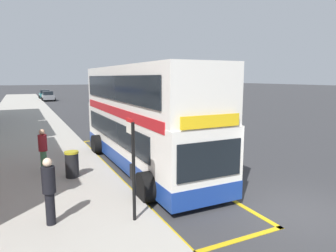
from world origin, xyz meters
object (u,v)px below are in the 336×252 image
parked_car_grey_across (48,96)px  pedestrian_waiting_near_sign (49,188)px  bus_stop_sign (133,162)px  parked_car_black_behind (106,98)px  pedestrian_further_back (43,148)px  parked_car_teal_far (45,95)px  double_decker_bus (142,120)px  litter_bin (72,164)px

parked_car_grey_across → pedestrian_waiting_near_sign: size_ratio=2.35×
bus_stop_sign → parked_car_black_behind: (9.29, 38.42, -0.94)m
parked_car_grey_across → pedestrian_further_back: size_ratio=2.42×
parked_car_teal_far → double_decker_bus: bearing=-91.8°
pedestrian_waiting_near_sign → litter_bin: pedestrian_waiting_near_sign is taller
bus_stop_sign → parked_car_teal_far: bearing=88.4°
pedestrian_waiting_near_sign → pedestrian_further_back: (0.18, 4.95, -0.03)m
bus_stop_sign → parked_car_teal_far: (1.48, 52.23, -0.94)m
parked_car_teal_far → litter_bin: (-2.42, -47.93, -0.15)m
double_decker_bus → pedestrian_further_back: size_ratio=6.18×
double_decker_bus → parked_car_teal_far: size_ratio=2.56×
parked_car_teal_far → pedestrian_waiting_near_sign: 51.70m
parked_car_black_behind → pedestrian_waiting_near_sign: size_ratio=2.35×
litter_bin → bus_stop_sign: bearing=-77.6°
bus_stop_sign → parked_car_grey_across: bearing=88.1°
litter_bin → pedestrian_further_back: bearing=125.3°
double_decker_bus → bus_stop_sign: size_ratio=3.93×
pedestrian_waiting_near_sign → pedestrian_further_back: size_ratio=1.03×
parked_car_black_behind → pedestrian_waiting_near_sign: bearing=-105.2°
pedestrian_waiting_near_sign → parked_car_teal_far: bearing=86.1°
parked_car_grey_across → pedestrian_further_back: bearing=-93.1°
double_decker_bus → parked_car_grey_across: 42.02m
pedestrian_waiting_near_sign → parked_car_grey_across: bearing=85.5°
bus_stop_sign → pedestrian_further_back: 5.94m
parked_car_grey_across → pedestrian_waiting_near_sign: 46.49m
parked_car_black_behind → litter_bin: parked_car_black_behind is taller
double_decker_bus → pedestrian_further_back: 4.22m
parked_car_black_behind → litter_bin: bearing=-105.2°
parked_car_teal_far → litter_bin: 47.99m
pedestrian_further_back → bus_stop_sign: bearing=-71.6°
double_decker_bus → parked_car_teal_far: bearing=90.9°
bus_stop_sign → pedestrian_waiting_near_sign: (-2.04, 0.65, -0.62)m
bus_stop_sign → pedestrian_waiting_near_sign: 2.23m
double_decker_bus → pedestrian_further_back: bearing=171.5°
double_decker_bus → parked_car_teal_far: 47.26m
bus_stop_sign → pedestrian_waiting_near_sign: bearing=162.2°
bus_stop_sign → parked_car_grey_across: (1.59, 47.00, -0.94)m
parked_car_black_behind → litter_bin: size_ratio=4.15×
parked_car_teal_far → pedestrian_waiting_near_sign: pedestrian_waiting_near_sign is taller
parked_car_grey_across → pedestrian_further_back: 41.54m
bus_stop_sign → double_decker_bus: bearing=66.2°
parked_car_grey_across → parked_car_teal_far: bearing=93.0°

